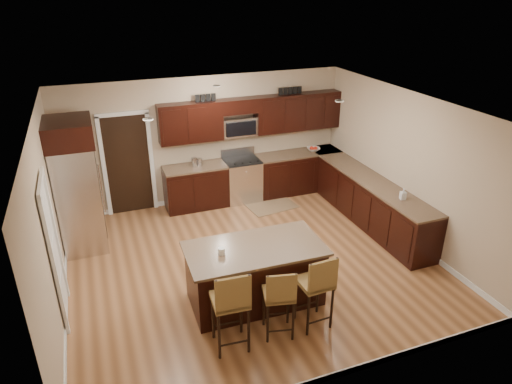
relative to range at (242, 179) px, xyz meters
name	(u,v)px	position (x,y,z in m)	size (l,w,h in m)	color
floor	(251,262)	(-0.68, -2.45, -0.47)	(6.00, 6.00, 0.00)	#95623B
ceiling	(250,108)	(-0.68, -2.45, 2.23)	(6.00, 6.00, 0.00)	silver
wall_back	(206,140)	(-0.68, 0.30, 0.88)	(6.00, 6.00, 0.00)	tan
wall_left	(48,223)	(-3.68, -2.45, 0.88)	(5.50, 5.50, 0.00)	tan
wall_right	(406,167)	(2.32, -2.45, 0.88)	(5.50, 5.50, 0.00)	tan
base_cabinets	(313,189)	(1.22, -1.01, -0.01)	(4.02, 3.96, 0.92)	black
upper_cabinets	(255,115)	(0.36, 0.13, 1.37)	(4.00, 0.33, 0.80)	black
range	(242,179)	(0.00, 0.00, 0.00)	(0.76, 0.64, 1.11)	silver
microwave	(239,127)	(0.00, 0.15, 1.15)	(0.76, 0.31, 0.40)	silver
doorway	(128,165)	(-2.33, 0.28, 0.56)	(0.85, 0.03, 2.06)	black
pantry_door	(54,254)	(-3.66, -2.75, 0.55)	(0.03, 0.80, 2.04)	white
letter_decor	(249,94)	(0.22, 0.13, 1.82)	(2.20, 0.03, 0.15)	black
island	(255,276)	(-0.98, -3.42, -0.04)	(2.03, 1.10, 0.92)	black
stool_left	(231,302)	(-1.61, -4.27, 0.28)	(0.48, 0.48, 1.21)	olive
stool_mid	(280,296)	(-0.95, -4.26, 0.19)	(0.48, 0.48, 1.06)	olive
stool_right	(317,284)	(-0.40, -4.27, 0.24)	(0.45, 0.45, 1.15)	olive
refrigerator	(77,185)	(-3.30, -0.83, 0.73)	(0.79, 1.03, 2.35)	silver
floor_mat	(272,206)	(0.48, -0.57, -0.47)	(1.01, 0.67, 0.01)	brown
fruit_bowl	(313,149)	(1.72, 0.00, 0.48)	(0.29, 0.29, 0.07)	silver
soap_bottle	(403,194)	(2.02, -2.83, 0.55)	(0.09, 0.09, 0.21)	#B2B2B2
canister_tall	(194,162)	(-1.03, 0.00, 0.54)	(0.12, 0.12, 0.19)	silver
canister_short	(200,162)	(-0.92, 0.00, 0.53)	(0.11, 0.11, 0.16)	silver
island_jar	(221,251)	(-1.48, -3.42, 0.50)	(0.10, 0.10, 0.10)	white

